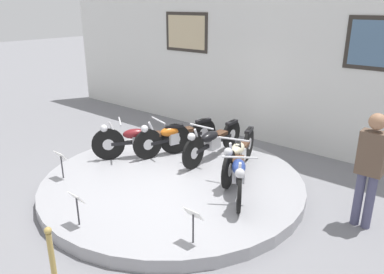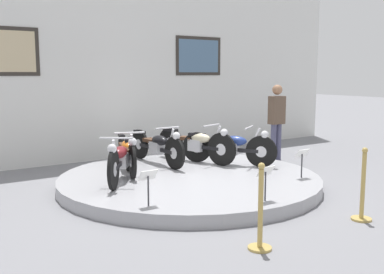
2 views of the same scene
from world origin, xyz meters
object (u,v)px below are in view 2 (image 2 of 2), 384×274
object	(u,v)px
stanchion_post_right_of_entry	(362,196)
motorcycle_orange	(127,151)
motorcycle_cream	(196,143)
info_placard_front_centre	(266,176)
motorcycle_black	(157,145)
info_placard_front_right	(302,157)
motorcycle_maroon	(122,158)
stanchion_post_left_of_entry	(260,221)
visitor_standing	(277,117)
info_placard_front_left	(148,180)
motorcycle_blue	(230,146)

from	to	relation	value
stanchion_post_right_of_entry	motorcycle_orange	bearing A→B (deg)	114.24
motorcycle_cream	info_placard_front_centre	size ratio (longest dim) A/B	3.78
motorcycle_orange	info_placard_front_centre	bearing A→B (deg)	-74.86
motorcycle_black	info_placard_front_right	size ratio (longest dim) A/B	3.86
motorcycle_orange	motorcycle_cream	world-z (taller)	motorcycle_cream
motorcycle_maroon	stanchion_post_right_of_entry	xyz separation A→B (m)	(2.13, -3.23, -0.25)
motorcycle_black	stanchion_post_left_of_entry	xyz separation A→B (m)	(-0.95, -4.10, -0.24)
info_placard_front_right	motorcycle_cream	bearing A→B (deg)	108.33
visitor_standing	motorcycle_black	bearing A→B (deg)	174.60
stanchion_post_left_of_entry	motorcycle_orange	bearing A→B (deg)	87.68
info_placard_front_right	stanchion_post_right_of_entry	size ratio (longest dim) A/B	0.50
motorcycle_orange	info_placard_front_left	size ratio (longest dim) A/B	3.72
motorcycle_maroon	motorcycle_orange	bearing A→B (deg)	57.56
motorcycle_maroon	motorcycle_black	size ratio (longest dim) A/B	0.83
motorcycle_orange	info_placard_front_centre	world-z (taller)	motorcycle_orange
motorcycle_blue	visitor_standing	xyz separation A→B (m)	(1.83, 0.59, 0.43)
motorcycle_orange	motorcycle_blue	distance (m)	2.07
stanchion_post_left_of_entry	motorcycle_maroon	bearing A→B (deg)	94.21
info_placard_front_left	stanchion_post_left_of_entry	bearing A→B (deg)	-70.72
visitor_standing	stanchion_post_left_of_entry	xyz separation A→B (m)	(-3.95, -3.81, -0.66)
info_placard_front_left	motorcycle_maroon	bearing A→B (deg)	78.00
motorcycle_orange	stanchion_post_left_of_entry	bearing A→B (deg)	-92.32
motorcycle_black	info_placard_front_centre	distance (m)	3.16
info_placard_front_right	stanchion_post_right_of_entry	xyz separation A→B (m)	(-0.57, -1.64, -0.23)
stanchion_post_right_of_entry	info_placard_front_centre	bearing A→B (deg)	135.29
motorcycle_maroon	stanchion_post_right_of_entry	size ratio (longest dim) A/B	1.60
motorcycle_maroon	motorcycle_cream	distance (m)	2.07
motorcycle_cream	visitor_standing	size ratio (longest dim) A/B	1.10
motorcycle_maroon	stanchion_post_right_of_entry	bearing A→B (deg)	-56.63
info_placard_front_centre	visitor_standing	world-z (taller)	visitor_standing
stanchion_post_right_of_entry	motorcycle_blue	bearing A→B (deg)	85.79
motorcycle_black	info_placard_front_left	world-z (taller)	motorcycle_black
motorcycle_cream	info_placard_front_left	size ratio (longest dim) A/B	3.78
motorcycle_blue	info_placard_front_centre	distance (m)	2.58
motorcycle_cream	motorcycle_blue	distance (m)	0.74
info_placard_front_centre	stanchion_post_right_of_entry	world-z (taller)	stanchion_post_right_of_entry
motorcycle_cream	visitor_standing	distance (m)	2.26
info_placard_front_right	visitor_standing	distance (m)	2.67
motorcycle_maroon	info_placard_front_right	distance (m)	3.13
motorcycle_blue	info_placard_front_left	bearing A→B (deg)	-149.63
motorcycle_blue	visitor_standing	distance (m)	1.97
motorcycle_blue	info_placard_front_right	world-z (taller)	motorcycle_blue
motorcycle_orange	stanchion_post_right_of_entry	world-z (taller)	stanchion_post_right_of_entry
info_placard_front_right	stanchion_post_right_of_entry	world-z (taller)	stanchion_post_right_of_entry
motorcycle_maroon	stanchion_post_right_of_entry	world-z (taller)	stanchion_post_right_of_entry
info_placard_front_right	stanchion_post_right_of_entry	distance (m)	1.76
info_placard_front_left	stanchion_post_right_of_entry	world-z (taller)	stanchion_post_right_of_entry
motorcycle_orange	info_placard_front_centre	xyz separation A→B (m)	(0.79, -2.91, -0.01)
motorcycle_orange	stanchion_post_left_of_entry	xyz separation A→B (m)	(-0.16, -3.85, -0.24)
motorcycle_maroon	stanchion_post_left_of_entry	size ratio (longest dim) A/B	1.60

